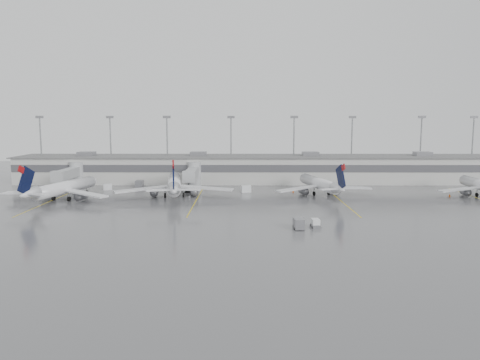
{
  "coord_description": "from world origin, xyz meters",
  "views": [
    {
      "loc": [
        -6.45,
        -87.65,
        19.65
      ],
      "look_at": [
        -6.87,
        24.0,
        5.0
      ],
      "focal_mm": 35.0,
      "sensor_mm": 36.0,
      "label": 1
    }
  ],
  "objects_px": {
    "jet_far_left": "(62,188)",
    "jet_mid_right": "(321,184)",
    "baggage_tug": "(315,224)",
    "jet_mid_left": "(174,184)"
  },
  "relations": [
    {
      "from": "jet_far_left",
      "to": "jet_mid_right",
      "type": "relative_size",
      "value": 1.05
    },
    {
      "from": "jet_far_left",
      "to": "baggage_tug",
      "type": "bearing_deg",
      "value": -12.55
    },
    {
      "from": "jet_mid_right",
      "to": "baggage_tug",
      "type": "xyz_separation_m",
      "value": [
        -7.07,
        -36.57,
        -2.32
      ]
    },
    {
      "from": "jet_mid_right",
      "to": "jet_far_left",
      "type": "bearing_deg",
      "value": 174.62
    },
    {
      "from": "baggage_tug",
      "to": "jet_mid_right",
      "type": "bearing_deg",
      "value": 75.51
    },
    {
      "from": "jet_mid_right",
      "to": "baggage_tug",
      "type": "relative_size",
      "value": 11.28
    },
    {
      "from": "jet_mid_left",
      "to": "jet_mid_right",
      "type": "relative_size",
      "value": 1.15
    },
    {
      "from": "jet_mid_left",
      "to": "jet_mid_right",
      "type": "distance_m",
      "value": 37.69
    },
    {
      "from": "jet_mid_left",
      "to": "baggage_tug",
      "type": "relative_size",
      "value": 12.99
    },
    {
      "from": "jet_far_left",
      "to": "jet_mid_right",
      "type": "bearing_deg",
      "value": 21.28
    }
  ]
}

